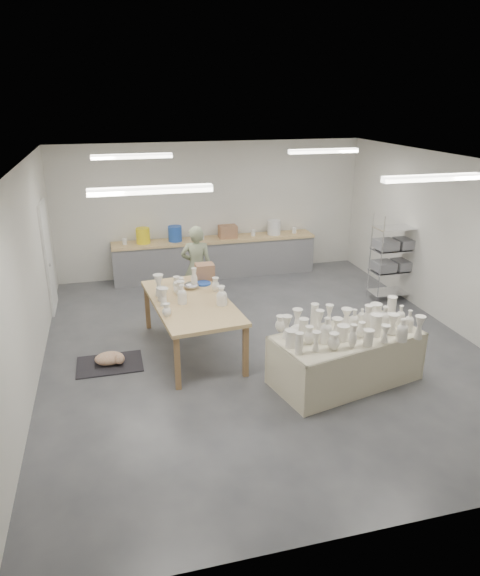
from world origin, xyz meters
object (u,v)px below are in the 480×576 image
object	(u,v)px
work_table	(190,298)
red_stool	(195,290)
drying_table	(346,354)
potter	(197,267)

from	to	relation	value
work_table	red_stool	distance (m)	2.07
drying_table	work_table	distance (m)	2.62
work_table	potter	bearing A→B (deg)	70.68
drying_table	work_table	size ratio (longest dim) A/B	0.94
drying_table	potter	xyz separation A→B (m)	(-1.59, 3.32, 0.39)
drying_table	red_stool	world-z (taller)	drying_table
drying_table	red_stool	distance (m)	3.93
drying_table	potter	size ratio (longest dim) A/B	1.39
red_stool	drying_table	bearing A→B (deg)	-66.17
drying_table	potter	bearing A→B (deg)	102.37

